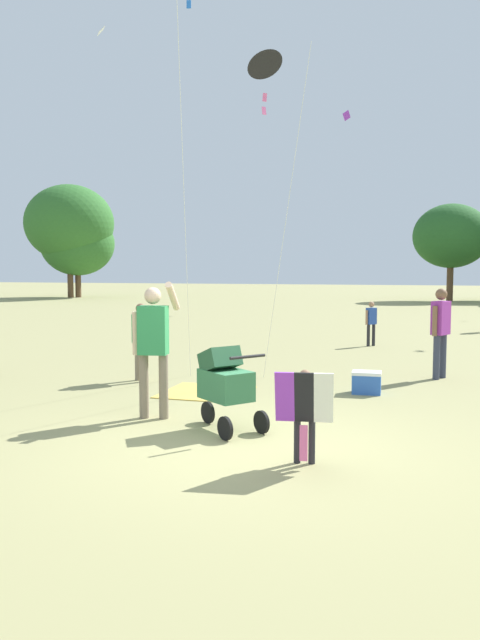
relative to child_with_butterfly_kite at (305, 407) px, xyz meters
The scene contains 12 objects.
ground_plane 1.07m from the child_with_butterfly_kite, 146.41° to the left, with size 120.00×120.00×0.00m, color #938E5B.
treeline_distant 31.46m from the child_with_butterfly_kite, 86.77° to the left, with size 41.00×8.22×6.93m.
child_with_butterfly_kite is the anchor object (origin of this frame).
person_adult_flyer 2.70m from the child_with_butterfly_kite, 145.72° to the left, with size 0.57×0.56×1.80m.
stroller 1.61m from the child_with_butterfly_kite, 134.95° to the left, with size 1.01×0.94×1.03m.
kite_orange_delta 7.01m from the child_with_butterfly_kite, 106.26° to the left, with size 1.43×1.88×5.68m.
distant_kites_cluster 25.34m from the child_with_butterfly_kite, 82.19° to the left, with size 30.63×13.56×10.32m.
person_red_shirt 5.75m from the child_with_butterfly_kite, 73.51° to the left, with size 0.36×0.46×1.60m.
person_couple_left 5.28m from the child_with_butterfly_kite, 130.45° to the left, with size 0.39×0.30×1.35m.
person_kid_running 9.93m from the child_with_butterfly_kite, 88.55° to the left, with size 0.27×0.27×1.11m.
picnic_blanket 3.93m from the child_with_butterfly_kite, 121.64° to the left, with size 1.31×1.33×0.02m, color gold.
cooler_box 3.89m from the child_with_butterfly_kite, 83.53° to the left, with size 0.45×0.33×0.35m.
Camera 1 is at (1.63, -6.84, 2.01)m, focal length 36.23 mm.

